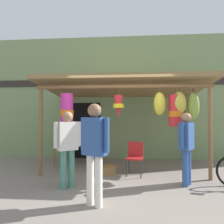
{
  "coord_description": "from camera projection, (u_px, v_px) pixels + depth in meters",
  "views": [
    {
      "loc": [
        0.18,
        -4.94,
        1.51
      ],
      "look_at": [
        -0.29,
        0.98,
        1.64
      ],
      "focal_mm": 31.76,
      "sensor_mm": 36.0,
      "label": 1
    }
  ],
  "objects": [
    {
      "name": "wicker_basket_by_table",
      "position": [
        107.0,
        169.0,
        5.26
      ],
      "size": [
        0.52,
        0.52,
        0.2
      ],
      "primitive_type": "cylinder",
      "color": "olive",
      "rests_on": "ground_plane"
    },
    {
      "name": "ground_plane",
      "position": [
        120.0,
        177.0,
        4.9
      ],
      "size": [
        30.0,
        30.0,
        0.0
      ],
      "primitive_type": "plane",
      "color": "gray"
    },
    {
      "name": "market_stall_canopy",
      "position": [
        126.0,
        92.0,
        5.73
      ],
      "size": [
        4.68,
        2.53,
        2.55
      ],
      "color": "brown",
      "rests_on": "ground_plane"
    },
    {
      "name": "display_table",
      "position": [
        74.0,
        145.0,
        6.2
      ],
      "size": [
        1.11,
        0.75,
        0.71
      ],
      "color": "brown",
      "rests_on": "ground_plane"
    },
    {
      "name": "shop_facade",
      "position": [
        123.0,
        97.0,
        7.24
      ],
      "size": [
        11.41,
        0.29,
        4.41
      ],
      "color": "#7A9360",
      "rests_on": "ground_plane"
    },
    {
      "name": "shopper_by_bananas",
      "position": [
        94.0,
        145.0,
        3.37
      ],
      "size": [
        0.53,
        0.39,
        1.73
      ],
      "color": "silver",
      "rests_on": "ground_plane"
    },
    {
      "name": "customer_foreground",
      "position": [
        68.0,
        143.0,
        4.21
      ],
      "size": [
        0.49,
        0.42,
        1.61
      ],
      "color": "#4C8E7A",
      "rests_on": "ground_plane"
    },
    {
      "name": "folding_chair",
      "position": [
        135.0,
        155.0,
        5.14
      ],
      "size": [
        0.47,
        0.47,
        0.84
      ],
      "color": "#AD1E1E",
      "rests_on": "ground_plane"
    },
    {
      "name": "vendor_in_orange",
      "position": [
        186.0,
        143.0,
        4.35
      ],
      "size": [
        0.41,
        0.5,
        1.59
      ],
      "color": "#2D5193",
      "rests_on": "ground_plane"
    },
    {
      "name": "flower_heap_on_table",
      "position": [
        73.0,
        139.0,
        6.17
      ],
      "size": [
        0.78,
        0.55,
        0.17
      ],
      "color": "pink",
      "rests_on": "display_table"
    }
  ]
}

